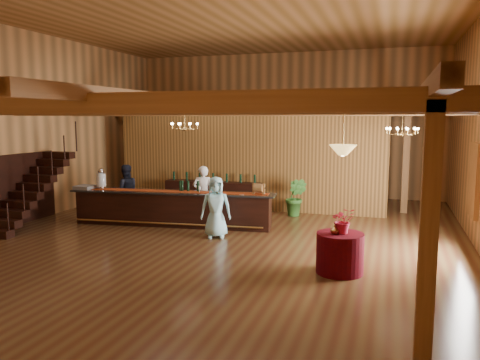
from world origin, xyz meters
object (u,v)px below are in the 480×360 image
(beverage_dispenser, at_px, (101,179))
(backbar_shelf, at_px, (213,195))
(staff_second, at_px, (126,191))
(guest, at_px, (216,207))
(tasting_bar, at_px, (172,208))
(pendant_lamp, at_px, (343,150))
(chandelier_right, at_px, (402,131))
(chandelier_left, at_px, (185,126))
(round_table, at_px, (340,253))
(raffle_drum, at_px, (259,188))
(bartender, at_px, (203,194))
(floor_plant, at_px, (296,197))

(beverage_dispenser, bearing_deg, backbar_shelf, 50.76)
(staff_second, bearing_deg, guest, 119.57)
(tasting_bar, distance_m, pendant_lamp, 5.90)
(chandelier_right, xyz_separation_m, guest, (-4.38, -2.05, -1.90))
(tasting_bar, xyz_separation_m, chandelier_left, (0.21, 0.47, 2.29))
(round_table, relative_size, chandelier_left, 1.14)
(raffle_drum, xyz_separation_m, staff_second, (-4.31, 0.40, -0.34))
(beverage_dispenser, height_order, chandelier_right, chandelier_right)
(raffle_drum, distance_m, round_table, 3.88)
(chandelier_left, height_order, bartender, chandelier_left)
(round_table, xyz_separation_m, floor_plant, (-1.87, 5.00, 0.19))
(round_table, bearing_deg, floor_plant, 110.50)
(bartender, relative_size, staff_second, 1.02)
(pendant_lamp, relative_size, floor_plant, 0.76)
(beverage_dispenser, xyz_separation_m, backbar_shelf, (2.34, 2.86, -0.80))
(floor_plant, bearing_deg, staff_second, -160.93)
(tasting_bar, bearing_deg, bartender, 45.60)
(backbar_shelf, relative_size, bartender, 2.00)
(staff_second, relative_size, guest, 1.03)
(beverage_dispenser, height_order, floor_plant, beverage_dispenser)
(guest, bearing_deg, staff_second, 139.74)
(chandelier_left, height_order, chandelier_right, same)
(round_table, bearing_deg, pendant_lamp, 0.00)
(backbar_shelf, relative_size, round_table, 3.57)
(tasting_bar, bearing_deg, raffle_drum, -1.05)
(chandelier_right, relative_size, staff_second, 0.50)
(pendant_lamp, height_order, staff_second, pendant_lamp)
(tasting_bar, height_order, chandelier_left, chandelier_left)
(raffle_drum, height_order, pendant_lamp, pendant_lamp)
(pendant_lamp, height_order, bartender, pendant_lamp)
(beverage_dispenser, relative_size, chandelier_right, 0.75)
(bartender, bearing_deg, round_table, 118.52)
(raffle_drum, bearing_deg, tasting_bar, -174.30)
(chandelier_right, xyz_separation_m, staff_second, (-7.89, -0.57, -1.87))
(tasting_bar, distance_m, round_table, 5.58)
(backbar_shelf, height_order, bartender, bartender)
(bartender, bearing_deg, chandelier_right, 161.65)
(staff_second, bearing_deg, bartender, 146.06)
(raffle_drum, distance_m, backbar_shelf, 3.36)
(chandelier_right, xyz_separation_m, bartender, (-5.41, -0.41, -1.86))
(backbar_shelf, bearing_deg, chandelier_left, -91.25)
(raffle_drum, distance_m, chandelier_right, 4.01)
(tasting_bar, height_order, chandelier_right, chandelier_right)
(pendant_lamp, bearing_deg, guest, 151.06)
(chandelier_left, bearing_deg, floor_plant, 33.40)
(pendant_lamp, relative_size, guest, 0.58)
(chandelier_right, xyz_separation_m, floor_plant, (-2.98, 1.13, -2.09))
(round_table, height_order, chandelier_right, chandelier_right)
(tasting_bar, height_order, beverage_dispenser, beverage_dispenser)
(backbar_shelf, height_order, guest, guest)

